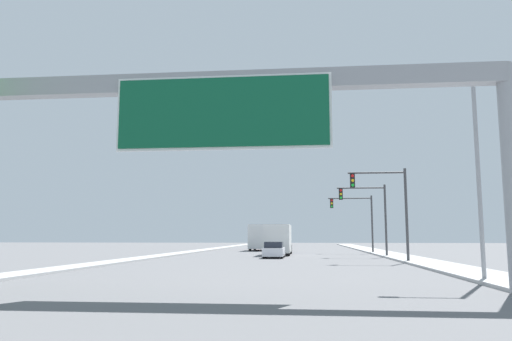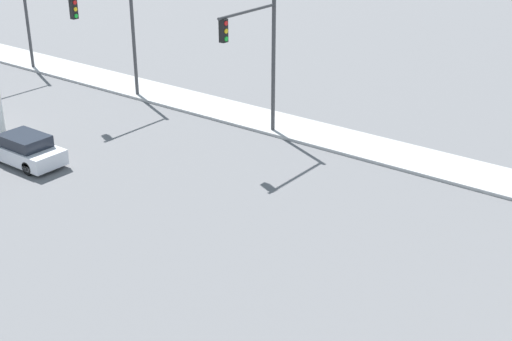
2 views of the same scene
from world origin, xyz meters
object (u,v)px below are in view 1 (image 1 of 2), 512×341
(car_near_center, at_px, (283,247))
(truck_box_secondary, at_px, (260,238))
(sign_gantry, at_px, (223,116))
(car_far_left, at_px, (274,250))
(truck_box_primary, at_px, (279,240))
(traffic_light_mid_block, at_px, (370,208))
(street_lamp_right, at_px, (470,152))
(traffic_light_far_intersection, at_px, (358,214))
(traffic_light_near_intersection, at_px, (388,199))

(car_near_center, relative_size, truck_box_secondary, 0.51)
(sign_gantry, xyz_separation_m, truck_box_secondary, (-3.50, 50.05, -4.52))
(car_far_left, xyz_separation_m, truck_box_primary, (0.00, 7.23, 0.89))
(car_near_center, distance_m, traffic_light_mid_block, 16.61)
(car_near_center, bearing_deg, truck_box_primary, -90.00)
(car_near_center, xyz_separation_m, street_lamp_right, (10.05, -39.05, 4.86))
(car_far_left, height_order, traffic_light_far_intersection, traffic_light_far_intersection)
(sign_gantry, xyz_separation_m, car_near_center, (0.00, 43.59, -5.59))
(car_far_left, bearing_deg, traffic_light_mid_block, 19.16)
(truck_box_primary, distance_m, traffic_light_near_intersection, 17.03)
(sign_gantry, bearing_deg, street_lamp_right, 24.31)
(traffic_light_far_intersection, bearing_deg, sign_gantry, -102.24)
(truck_box_primary, bearing_deg, car_near_center, 90.00)
(truck_box_secondary, height_order, traffic_light_mid_block, traffic_light_mid_block)
(traffic_light_far_intersection, xyz_separation_m, street_lamp_right, (1.35, -35.55, 1.10))
(traffic_light_near_intersection, distance_m, street_lamp_right, 15.61)
(truck_box_primary, distance_m, traffic_light_mid_block, 10.23)
(traffic_light_near_intersection, distance_m, traffic_light_mid_block, 10.00)
(truck_box_primary, distance_m, traffic_light_far_intersection, 10.87)
(truck_box_secondary, xyz_separation_m, street_lamp_right, (13.55, -45.51, 3.79))
(sign_gantry, height_order, truck_box_secondary, sign_gantry)
(truck_box_secondary, distance_m, traffic_light_near_intersection, 32.59)
(traffic_light_mid_block, bearing_deg, traffic_light_far_intersection, 91.04)
(car_near_center, bearing_deg, traffic_light_mid_block, -56.67)
(sign_gantry, height_order, traffic_light_far_intersection, sign_gantry)
(car_far_left, height_order, traffic_light_near_intersection, traffic_light_near_intersection)
(truck_box_primary, height_order, traffic_light_mid_block, traffic_light_mid_block)
(traffic_light_near_intersection, xyz_separation_m, traffic_light_mid_block, (-0.11, 10.00, -0.09))
(traffic_light_near_intersection, height_order, traffic_light_far_intersection, traffic_light_near_intersection)
(truck_box_secondary, distance_m, traffic_light_mid_block, 23.66)
(street_lamp_right, bearing_deg, traffic_light_far_intersection, 92.18)
(traffic_light_mid_block, xyz_separation_m, street_lamp_right, (1.17, -25.55, 1.00))
(truck_box_primary, bearing_deg, traffic_light_far_intersection, 33.96)
(traffic_light_near_intersection, bearing_deg, traffic_light_far_intersection, 90.82)
(car_near_center, distance_m, truck_box_primary, 9.40)
(truck_box_primary, bearing_deg, car_far_left, -90.00)
(traffic_light_far_intersection, bearing_deg, street_lamp_right, -87.82)
(traffic_light_far_intersection, bearing_deg, truck_box_primary, -146.04)
(sign_gantry, distance_m, truck_box_secondary, 50.38)
(traffic_light_far_intersection, height_order, street_lamp_right, street_lamp_right)
(traffic_light_near_intersection, relative_size, traffic_light_mid_block, 1.03)
(traffic_light_mid_block, relative_size, street_lamp_right, 0.71)
(car_far_left, bearing_deg, truck_box_secondary, 98.63)
(traffic_light_near_intersection, xyz_separation_m, street_lamp_right, (1.07, -15.55, 0.91))
(traffic_light_far_intersection, relative_size, street_lamp_right, 0.69)
(traffic_light_near_intersection, bearing_deg, sign_gantry, -114.10)
(sign_gantry, distance_m, car_far_left, 27.57)
(car_near_center, xyz_separation_m, truck_box_secondary, (-3.50, 6.47, 1.07))
(sign_gantry, relative_size, traffic_light_far_intersection, 3.14)
(street_lamp_right, bearing_deg, sign_gantry, -155.69)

